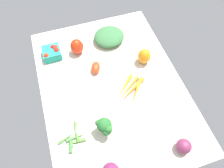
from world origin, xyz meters
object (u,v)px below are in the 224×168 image
Objects in this scene: broccoli_head at (105,127)px; carrot_bunch at (131,89)px; okra_pile at (74,138)px; bell_pepper_red at (77,47)px; berry_basket at (52,52)px; red_onion_center at (184,146)px; roma_tomato at (96,68)px; leafy_greens_clump at (109,37)px; bell_pepper_orange at (144,56)px.

broccoli_head is 27.47cm from carrot_bunch.
carrot_bunch is (-16.64, 35.27, 0.34)cm from okra_pile.
bell_pepper_red is 53.51cm from okra_pile.
berry_basket is (-53.26, -0.70, 2.19)cm from okra_pile.
broccoli_head is (-18.49, -31.47, 3.43)cm from red_onion_center.
roma_tomato is 24.11cm from leafy_greens_clump.
bell_pepper_red reaches higher than leafy_greens_clump.
broccoli_head is 37.30cm from roma_tomato.
leafy_greens_clump is (-19.56, 14.06, 0.82)cm from roma_tomato.
roma_tomato is (-55.10, -25.92, -1.03)cm from red_onion_center.
berry_basket is at bearing -112.60° from bell_pepper_orange.
red_onion_center is (71.30, 32.72, -1.46)cm from bell_pepper_red.
broccoli_head is 47.83cm from bell_pepper_orange.
berry_basket and leafy_greens_clump have the same top height.
roma_tomato is 28.32cm from bell_pepper_orange.
bell_pepper_orange is (-32.61, 48.92, 3.97)cm from okra_pile.
broccoli_head is at bearing -19.25° from leafy_greens_clump.
okra_pile is 0.79× the size of carrot_bunch.
bell_pepper_orange is at bearing 177.63° from red_onion_center.
broccoli_head is at bearing -167.91° from roma_tomato.
bell_pepper_red is at bearing -155.35° from red_onion_center.
berry_basket is at bearing -87.45° from leafy_greens_clump.
roma_tomato is at bearing 22.78° from bell_pepper_red.
roma_tomato is (16.20, 6.80, -2.49)cm from bell_pepper_red.
roma_tomato is 0.44× the size of carrot_bunch.
bell_pepper_orange is at bearing 123.69° from okra_pile.
bell_pepper_red reaches higher than okra_pile.
bell_pepper_red is 17.75cm from roma_tomato.
berry_basket is 53.77cm from bell_pepper_orange.
bell_pepper_red is 0.69× the size of okra_pile.
roma_tomato is 28.05cm from berry_basket.
roma_tomato reaches higher than okra_pile.
broccoli_head is (52.81, 1.25, 1.97)cm from bell_pepper_red.
bell_pepper_red is 39.67cm from bell_pepper_orange.
carrot_bunch is 1.87× the size of bell_pepper_orange.
broccoli_head reaches higher than bell_pepper_red.
bell_pepper_orange is 26.34cm from leafy_greens_clump.
bell_pepper_red is 1.02× the size of bell_pepper_orange.
red_onion_center is 75.60cm from leafy_greens_clump.
okra_pile is at bearing -64.75° from carrot_bunch.
carrot_bunch is 38.26cm from leafy_greens_clump.
roma_tomato is at bearing -35.71° from leafy_greens_clump.
bell_pepper_orange is 0.52× the size of leafy_greens_clump.
red_onion_center is 36.66cm from broccoli_head.
red_onion_center reaches higher than leafy_greens_clump.
broccoli_head reaches higher than roma_tomato.
bell_pepper_orange reaches higher than okra_pile.
bell_pepper_red is 0.92× the size of broccoli_head.
bell_pepper_red is 21.20cm from leafy_greens_clump.
red_onion_center reaches higher than roma_tomato.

